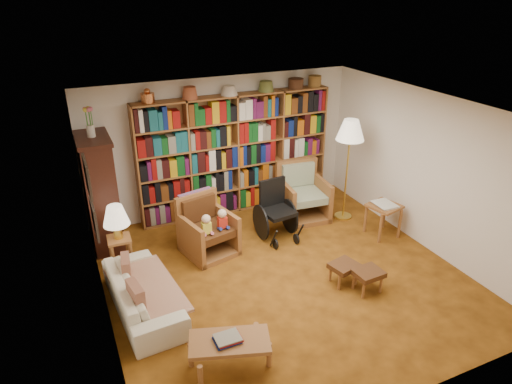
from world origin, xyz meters
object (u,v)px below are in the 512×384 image
sofa (143,293)px  footstool_a (344,267)px  side_table_papers (384,210)px  floor_lamp (350,134)px  armchair_sage (301,196)px  footstool_b (368,274)px  wheelchair (276,211)px  coffee_table (230,344)px  armchair_leather (207,229)px  side_table_lamp (120,247)px

sofa → footstool_a: (2.74, -0.60, 0.01)m
side_table_papers → floor_lamp: bearing=105.9°
armchair_sage → footstool_b: armchair_sage is taller
wheelchair → side_table_papers: 1.83m
footstool_a → footstool_b: size_ratio=1.08×
floor_lamp → coffee_table: 4.28m
armchair_leather → coffee_table: (-0.57, -2.47, -0.06)m
armchair_sage → wheelchair: (-0.77, -0.50, 0.07)m
sofa → wheelchair: wheelchair is taller
wheelchair → coffee_table: (-1.78, -2.43, -0.13)m
footstool_a → coffee_table: size_ratio=0.45×
side_table_lamp → side_table_papers: (4.24, -0.82, 0.11)m
armchair_leather → coffee_table: size_ratio=0.96×
sofa → footstool_a: size_ratio=3.96×
wheelchair → footstool_b: bearing=-75.9°
footstool_b → armchair_leather: bearing=130.8°
coffee_table → armchair_sage: bearing=49.0°
coffee_table → footstool_a: bearing=21.3°
armchair_sage → side_table_papers: (0.91, -1.23, 0.09)m
side_table_lamp → armchair_sage: bearing=7.1°
footstool_b → coffee_table: size_ratio=0.41×
sofa → armchair_sage: (3.23, 1.53, 0.13)m
side_table_lamp → coffee_table: bearing=-72.8°
sofa → footstool_a: 2.81m
armchair_leather → coffee_table: bearing=-102.9°
side_table_lamp → floor_lamp: floor_lamp is taller
side_table_lamp → side_table_papers: bearing=-11.0°
armchair_leather → sofa: bearing=-139.3°
footstool_a → footstool_b: 0.36m
sofa → coffee_table: (0.68, -1.40, 0.07)m
armchair_leather → armchair_sage: (1.98, 0.46, -0.00)m
floor_lamp → wheelchair: bearing=-176.8°
armchair_sage → coffee_table: bearing=-131.0°
side_table_lamp → coffee_table: side_table_lamp is taller
armchair_leather → side_table_papers: size_ratio=1.59×
footstool_b → armchair_sage: bearing=83.4°
wheelchair → side_table_papers: wheelchair is taller
side_table_papers → coffee_table: (-3.46, -1.70, -0.14)m
armchair_sage → side_table_papers: 1.54m
armchair_leather → wheelchair: (1.21, -0.04, 0.07)m
armchair_sage → coffee_table: 3.89m
wheelchair → armchair_sage: bearing=33.1°
footstool_a → floor_lamp: bearing=55.8°
footstool_a → wheelchair: bearing=99.8°
side_table_lamp → floor_lamp: size_ratio=0.28×
floor_lamp → footstool_b: floor_lamp is taller
floor_lamp → side_table_papers: bearing=-74.1°
armchair_leather → footstool_b: armchair_leather is taller
armchair_leather → floor_lamp: floor_lamp is taller
coffee_table → wheelchair: bearing=53.8°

